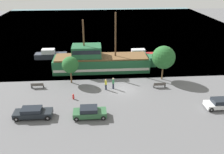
{
  "coord_description": "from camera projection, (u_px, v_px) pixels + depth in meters",
  "views": [
    {
      "loc": [
        -4.16,
        -33.8,
        16.85
      ],
      "look_at": [
        -1.46,
        2.0,
        1.2
      ],
      "focal_mm": 40.0,
      "sensor_mm": 36.0,
      "label": 1
    }
  ],
  "objects": [
    {
      "name": "tree_row_mideast",
      "position": [
        164.0,
        57.0,
        39.88
      ],
      "size": [
        3.73,
        3.73,
        5.65
      ],
      "color": "brown",
      "rests_on": "ground_plane"
    },
    {
      "name": "parked_car_curb_front",
      "position": [
        33.0,
        113.0,
        30.47
      ],
      "size": [
        4.62,
        1.8,
        1.32
      ],
      "color": "black",
      "rests_on": "ground_plane"
    },
    {
      "name": "bench_promenade_west",
      "position": [
        160.0,
        85.0,
        38.26
      ],
      "size": [
        1.88,
        0.45,
        0.85
      ],
      "color": "#4C4742",
      "rests_on": "ground_plane"
    },
    {
      "name": "pirate_ship",
      "position": [
        100.0,
        61.0,
        44.45
      ],
      "size": [
        18.12,
        4.65,
        10.19
      ],
      "color": "#1E5633",
      "rests_on": "water_surface"
    },
    {
      "name": "parked_car_curb_mid",
      "position": [
        221.0,
        104.0,
        32.51
      ],
      "size": [
        4.1,
        1.85,
        1.34
      ],
      "color": "white",
      "rests_on": "ground_plane"
    },
    {
      "name": "tree_row_east",
      "position": [
        70.0,
        65.0,
        38.91
      ],
      "size": [
        2.63,
        2.63,
        4.37
      ],
      "color": "brown",
      "rests_on": "ground_plane"
    },
    {
      "name": "parked_car_curb_rear",
      "position": [
        90.0,
        112.0,
        30.55
      ],
      "size": [
        4.07,
        1.87,
        1.37
      ],
      "color": "#2D5B38",
      "rests_on": "ground_plane"
    },
    {
      "name": "moored_boat_outer",
      "position": [
        140.0,
        55.0,
        50.61
      ],
      "size": [
        6.75,
        1.83,
        1.94
      ],
      "color": "maroon",
      "rests_on": "water_surface"
    },
    {
      "name": "water_surface",
      "position": [
        107.0,
        27.0,
        78.13
      ],
      "size": [
        80.0,
        80.0,
        0.0
      ],
      "primitive_type": "plane",
      "color": "slate",
      "rests_on": "ground"
    },
    {
      "name": "pedestrian_walking_far",
      "position": [
        113.0,
        83.0,
        37.75
      ],
      "size": [
        0.32,
        0.32,
        1.78
      ],
      "color": "#232838",
      "rests_on": "ground_plane"
    },
    {
      "name": "pedestrian_walking_near",
      "position": [
        106.0,
        84.0,
        37.41
      ],
      "size": [
        0.32,
        0.32,
        1.74
      ],
      "color": "#232838",
      "rests_on": "ground_plane"
    },
    {
      "name": "moored_boat_dockside",
      "position": [
        51.0,
        55.0,
        50.74
      ],
      "size": [
        6.34,
        2.06,
        1.93
      ],
      "color": "#2D333D",
      "rests_on": "water_surface"
    },
    {
      "name": "ground_plane",
      "position": [
        123.0,
        89.0,
        37.91
      ],
      "size": [
        160.0,
        160.0,
        0.0
      ],
      "primitive_type": "plane",
      "color": "#5B5B5E"
    },
    {
      "name": "fire_hydrant",
      "position": [
        73.0,
        96.0,
        34.9
      ],
      "size": [
        0.42,
        0.25,
        0.76
      ],
      "color": "red",
      "rests_on": "ground_plane"
    },
    {
      "name": "bench_promenade_east",
      "position": [
        37.0,
        85.0,
        38.12
      ],
      "size": [
        1.9,
        0.45,
        0.85
      ],
      "color": "#4C4742",
      "rests_on": "ground_plane"
    }
  ]
}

